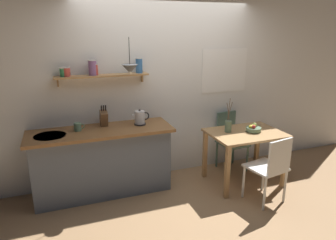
# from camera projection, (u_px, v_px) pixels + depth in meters

# --- Properties ---
(ground_plane) EXTENTS (14.00, 14.00, 0.00)m
(ground_plane) POSITION_uv_depth(u_px,v_px,m) (181.00, 190.00, 4.21)
(ground_plane) COLOR #A87F56
(back_wall) EXTENTS (6.80, 0.11, 2.70)m
(back_wall) POSITION_uv_depth(u_px,v_px,m) (178.00, 85.00, 4.48)
(back_wall) COLOR white
(back_wall) RESTS_ON ground_plane
(kitchen_counter) EXTENTS (1.83, 0.63, 0.90)m
(kitchen_counter) POSITION_uv_depth(u_px,v_px,m) (103.00, 161.00, 4.04)
(kitchen_counter) COLOR slate
(kitchen_counter) RESTS_ON ground_plane
(wall_shelf) EXTENTS (1.19, 0.20, 0.33)m
(wall_shelf) POSITION_uv_depth(u_px,v_px,m) (99.00, 72.00, 3.88)
(wall_shelf) COLOR tan
(dining_table) EXTENTS (1.02, 0.74, 0.76)m
(dining_table) POSITION_uv_depth(u_px,v_px,m) (245.00, 140.00, 4.28)
(dining_table) COLOR tan
(dining_table) RESTS_ON ground_plane
(dining_chair_near) EXTENTS (0.49, 0.49, 0.89)m
(dining_chair_near) POSITION_uv_depth(u_px,v_px,m) (271.00, 166.00, 3.77)
(dining_chair_near) COLOR white
(dining_chair_near) RESTS_ON ground_plane
(dining_chair_far) EXTENTS (0.42, 0.45, 0.90)m
(dining_chair_far) POSITION_uv_depth(u_px,v_px,m) (230.00, 138.00, 4.77)
(dining_chair_far) COLOR #4C6B5B
(dining_chair_far) RESTS_ON ground_plane
(fruit_bowl) EXTENTS (0.21, 0.21, 0.12)m
(fruit_bowl) POSITION_uv_depth(u_px,v_px,m) (254.00, 128.00, 4.24)
(fruit_bowl) COLOR slate
(fruit_bowl) RESTS_ON dining_table
(twig_vase) EXTENTS (0.09, 0.09, 0.48)m
(twig_vase) POSITION_uv_depth(u_px,v_px,m) (228.00, 126.00, 4.22)
(twig_vase) COLOR #567056
(twig_vase) RESTS_ON dining_table
(electric_kettle) EXTENTS (0.24, 0.16, 0.21)m
(electric_kettle) POSITION_uv_depth(u_px,v_px,m) (140.00, 118.00, 4.08)
(electric_kettle) COLOR black
(electric_kettle) RESTS_ON kitchen_counter
(knife_block) EXTENTS (0.09, 0.18, 0.29)m
(knife_block) POSITION_uv_depth(u_px,v_px,m) (104.00, 118.00, 4.01)
(knife_block) COLOR brown
(knife_block) RESTS_ON kitchen_counter
(coffee_mug_by_sink) EXTENTS (0.13, 0.09, 0.10)m
(coffee_mug_by_sink) POSITION_uv_depth(u_px,v_px,m) (78.00, 127.00, 3.84)
(coffee_mug_by_sink) COLOR slate
(coffee_mug_by_sink) RESTS_ON kitchen_counter
(pendant_lamp) EXTENTS (0.20, 0.20, 0.44)m
(pendant_lamp) POSITION_uv_depth(u_px,v_px,m) (130.00, 69.00, 3.77)
(pendant_lamp) COLOR black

